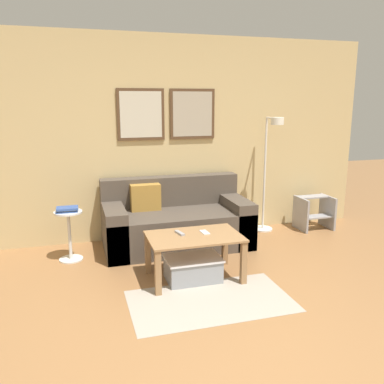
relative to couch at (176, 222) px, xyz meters
The scene contains 12 objects.
ground_plane 2.50m from the couch, 91.26° to the right, with size 16.00×16.00×0.00m, color olive.
wall_back 1.09m from the couch, 96.71° to the left, with size 5.60×0.09×2.55m.
area_rug 1.52m from the couch, 92.05° to the right, with size 1.45×0.82×0.01m, color #A39989.
couch is the anchor object (origin of this frame).
coffee_table 0.99m from the couch, 93.21° to the right, with size 0.92×0.58×0.45m.
storage_bin 1.03m from the couch, 94.53° to the right, with size 0.55×0.38×0.24m.
floor_lamp 1.46m from the couch, ahead, with size 0.27×0.50×1.55m.
side_table 1.26m from the couch, behind, with size 0.31×0.31×0.56m.
book_stack 1.30m from the couch, behind, with size 0.24×0.18×0.05m.
remote_control 0.93m from the couch, 101.48° to the right, with size 0.04×0.15×0.02m, color #99999E.
cell_phone 0.94m from the couch, 85.57° to the right, with size 0.07×0.14×0.01m, color silver.
step_stool 2.02m from the couch, ahead, with size 0.46×0.38×0.45m.
Camera 1 is at (-1.10, -2.15, 1.75)m, focal length 38.00 mm.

